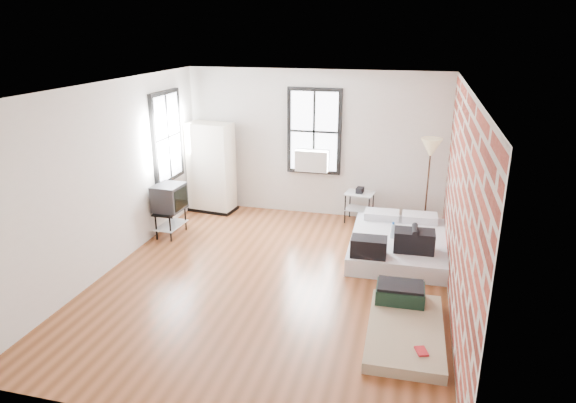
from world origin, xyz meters
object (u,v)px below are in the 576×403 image
(wardrobe, at_px, (211,168))
(tv_stand, at_px, (170,199))
(side_table, at_px, (360,199))
(floor_lamp, at_px, (431,152))
(mattress_main, at_px, (399,243))
(mattress_bare, at_px, (404,321))

(wardrobe, bearing_deg, tv_stand, -91.80)
(side_table, xyz_separation_m, floor_lamp, (1.21, -0.13, 1.00))
(side_table, height_order, tv_stand, tv_stand)
(mattress_main, relative_size, wardrobe, 1.20)
(wardrobe, bearing_deg, mattress_bare, -34.71)
(wardrobe, distance_m, floor_lamp, 4.19)
(side_table, distance_m, tv_stand, 3.49)
(wardrobe, relative_size, floor_lamp, 1.05)
(wardrobe, height_order, tv_stand, wardrobe)
(mattress_bare, xyz_separation_m, side_table, (-0.98, 3.55, 0.35))
(mattress_main, distance_m, tv_stand, 3.99)
(mattress_main, xyz_separation_m, wardrobe, (-3.75, 1.22, 0.70))
(wardrobe, bearing_deg, floor_lamp, 5.99)
(mattress_bare, distance_m, tv_stand, 4.66)
(mattress_main, bearing_deg, mattress_bare, -86.92)
(mattress_bare, bearing_deg, tv_stand, 152.42)
(mattress_bare, relative_size, wardrobe, 0.96)
(mattress_bare, relative_size, side_table, 2.50)
(wardrobe, relative_size, tv_stand, 1.90)
(wardrobe, bearing_deg, side_table, 8.19)
(mattress_main, bearing_deg, wardrobe, 160.40)
(mattress_main, relative_size, side_table, 3.14)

